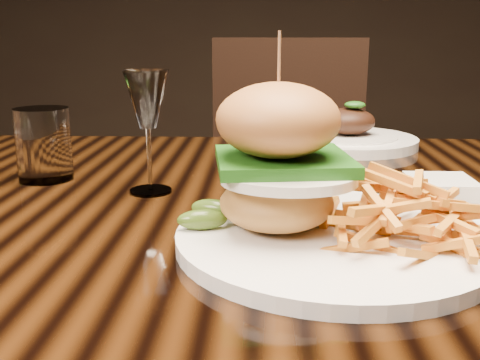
{
  "coord_description": "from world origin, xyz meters",
  "views": [
    {
      "loc": [
        0.01,
        -0.71,
        0.96
      ],
      "look_at": [
        -0.02,
        -0.14,
        0.81
      ],
      "focal_mm": 42.0,
      "sensor_mm": 36.0,
      "label": 1
    }
  ],
  "objects_px": {
    "burger_plate": "(326,194)",
    "wine_glass": "(147,104)",
    "dining_table": "(258,252)",
    "far_dish": "(348,137)",
    "chair_far": "(284,182)"
  },
  "relations": [
    {
      "from": "dining_table",
      "to": "chair_far",
      "type": "height_order",
      "value": "chair_far"
    },
    {
      "from": "dining_table",
      "to": "burger_plate",
      "type": "bearing_deg",
      "value": -67.78
    },
    {
      "from": "dining_table",
      "to": "far_dish",
      "type": "xyz_separation_m",
      "value": [
        0.17,
        0.37,
        0.09
      ]
    },
    {
      "from": "chair_far",
      "to": "burger_plate",
      "type": "bearing_deg",
      "value": -83.63
    },
    {
      "from": "far_dish",
      "to": "chair_far",
      "type": "bearing_deg",
      "value": 100.93
    },
    {
      "from": "dining_table",
      "to": "wine_glass",
      "type": "xyz_separation_m",
      "value": [
        -0.15,
        0.02,
        0.2
      ]
    },
    {
      "from": "far_dish",
      "to": "wine_glass",
      "type": "bearing_deg",
      "value": -132.46
    },
    {
      "from": "burger_plate",
      "to": "wine_glass",
      "type": "bearing_deg",
      "value": 143.82
    },
    {
      "from": "wine_glass",
      "to": "far_dish",
      "type": "height_order",
      "value": "wine_glass"
    },
    {
      "from": "wine_glass",
      "to": "chair_far",
      "type": "bearing_deg",
      "value": 76.17
    },
    {
      "from": "burger_plate",
      "to": "wine_glass",
      "type": "height_order",
      "value": "burger_plate"
    },
    {
      "from": "dining_table",
      "to": "wine_glass",
      "type": "distance_m",
      "value": 0.25
    },
    {
      "from": "dining_table",
      "to": "chair_far",
      "type": "relative_size",
      "value": 1.68
    },
    {
      "from": "dining_table",
      "to": "chair_far",
      "type": "bearing_deg",
      "value": 85.76
    },
    {
      "from": "dining_table",
      "to": "chair_far",
      "type": "distance_m",
      "value": 0.9
    }
  ]
}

